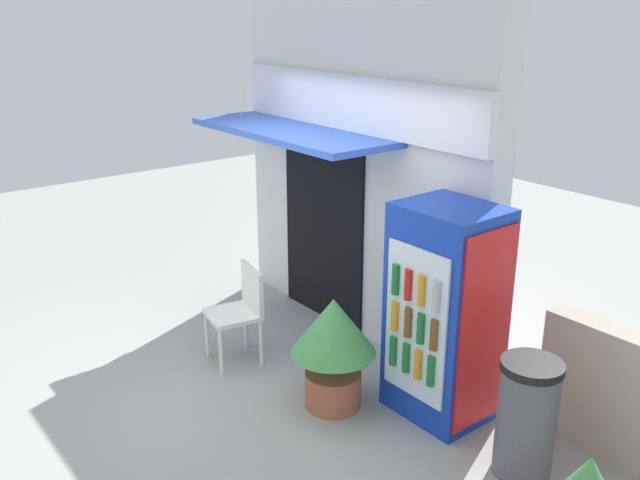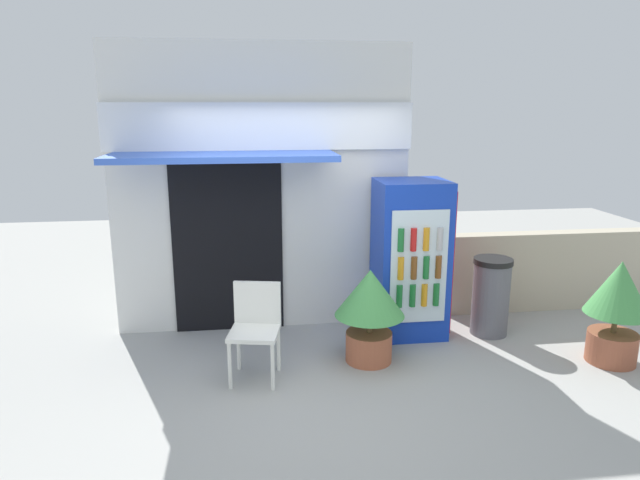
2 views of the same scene
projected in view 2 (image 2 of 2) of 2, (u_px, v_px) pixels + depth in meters
The scene contains 8 objects.
ground at pixel (303, 386), 5.11m from camera, with size 16.00×16.00×0.00m, color #A3A39E.
storefront_building at pixel (260, 187), 6.18m from camera, with size 3.27×1.08×3.15m.
drink_cooler at pixel (411, 259), 6.10m from camera, with size 0.77×0.70×1.72m.
plastic_chair at pixel (256, 323), 5.19m from camera, with size 0.52×0.52×0.89m.
potted_plant_near_shop at pixel (370, 305), 5.48m from camera, with size 0.69×0.69×0.95m.
potted_plant_curbside at pixel (617, 303), 5.45m from camera, with size 0.61×0.61×1.04m.
trash_bin at pixel (491, 296), 6.18m from camera, with size 0.42×0.42×0.87m.
stone_boundary_wall at pixel (553, 270), 6.97m from camera, with size 2.84×0.22×0.98m, color #B7AD93.
Camera 2 is at (-0.45, -4.63, 2.51)m, focal length 31.38 mm.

